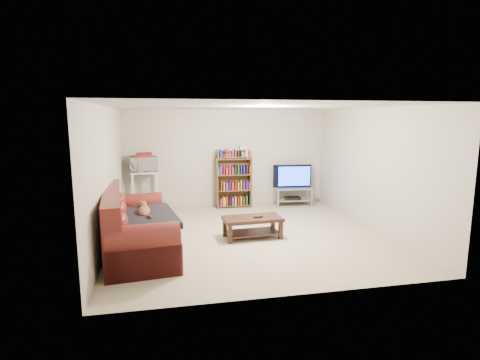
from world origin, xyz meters
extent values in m
plane|color=#C2B290|center=(0.00, 0.00, 0.00)|extent=(5.00, 5.00, 0.00)
plane|color=white|center=(0.00, 0.00, 2.40)|extent=(5.00, 5.00, 0.00)
plane|color=beige|center=(0.00, 2.50, 1.20)|extent=(5.00, 0.00, 5.00)
plane|color=beige|center=(0.00, -2.50, 1.20)|extent=(5.00, 0.00, 5.00)
plane|color=beige|center=(-2.50, 0.00, 1.20)|extent=(0.00, 5.00, 5.00)
plane|color=beige|center=(2.50, 0.00, 1.20)|extent=(0.00, 5.00, 5.00)
cube|color=maroon|center=(-1.99, -0.47, 0.23)|extent=(1.33, 2.55, 0.47)
cube|color=maroon|center=(-2.39, -0.52, 0.53)|extent=(0.54, 2.46, 1.02)
cube|color=maroon|center=(-1.87, -1.57, 0.29)|extent=(1.02, 0.35, 0.59)
cube|color=maroon|center=(-2.12, 0.62, 0.29)|extent=(1.02, 0.35, 0.59)
cube|color=black|center=(-1.88, -0.63, 0.60)|extent=(1.17, 1.39, 0.20)
cube|color=black|center=(0.02, -0.16, 0.36)|extent=(1.11, 0.60, 0.06)
cube|color=black|center=(0.02, -0.16, 0.10)|extent=(1.00, 0.54, 0.03)
cube|color=black|center=(-0.45, -0.40, 0.17)|extent=(0.07, 0.07, 0.33)
cube|color=black|center=(0.51, -0.34, 0.17)|extent=(0.07, 0.07, 0.33)
cube|color=black|center=(-0.47, 0.02, 0.17)|extent=(0.07, 0.07, 0.33)
cube|color=black|center=(0.48, 0.08, 0.17)|extent=(0.07, 0.07, 0.33)
cube|color=black|center=(0.12, -0.20, 0.40)|extent=(0.18, 0.08, 0.02)
cube|color=#999EA3|center=(1.63, 2.17, 0.45)|extent=(0.94, 0.47, 0.03)
cube|color=#999EA3|center=(1.63, 2.17, 0.15)|extent=(0.90, 0.44, 0.02)
cube|color=gray|center=(1.19, 2.02, 0.23)|extent=(0.05, 0.05, 0.46)
cube|color=gray|center=(2.05, 1.97, 0.23)|extent=(0.05, 0.05, 0.46)
cube|color=gray|center=(1.21, 2.38, 0.23)|extent=(0.05, 0.05, 0.46)
cube|color=gray|center=(2.07, 2.33, 0.23)|extent=(0.05, 0.05, 0.46)
imported|color=black|center=(1.63, 2.17, 0.75)|extent=(1.00, 0.19, 0.57)
cube|color=black|center=(1.63, 2.17, 0.19)|extent=(0.38, 0.28, 0.06)
cube|color=#4E341B|center=(-0.29, 2.31, 0.63)|extent=(0.05, 0.27, 1.27)
cube|color=#4E341B|center=(0.55, 2.29, 0.63)|extent=(0.05, 0.27, 1.27)
cube|color=#4E341B|center=(0.13, 2.30, 1.25)|extent=(0.88, 0.30, 0.03)
cube|color=maroon|center=(-0.07, 2.31, 1.30)|extent=(0.26, 0.20, 0.07)
cube|color=silver|center=(-2.00, 2.16, 0.96)|extent=(0.64, 0.48, 0.04)
cube|color=silver|center=(-2.00, 2.16, 0.30)|extent=(0.57, 0.43, 0.03)
cube|color=silver|center=(-2.26, 1.97, 0.47)|extent=(0.05, 0.05, 0.94)
cube|color=silver|center=(-1.73, 2.00, 0.47)|extent=(0.05, 0.05, 0.94)
cube|color=silver|center=(-2.28, 2.33, 0.47)|extent=(0.05, 0.05, 0.94)
cube|color=silver|center=(-1.75, 2.36, 0.47)|extent=(0.05, 0.05, 0.94)
imported|color=silver|center=(-2.00, 2.16, 1.15)|extent=(0.63, 0.44, 0.33)
cube|color=maroon|center=(-2.00, 2.16, 1.34)|extent=(0.37, 0.33, 0.05)
camera|label=1|loc=(-1.55, -6.66, 2.20)|focal=28.00mm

